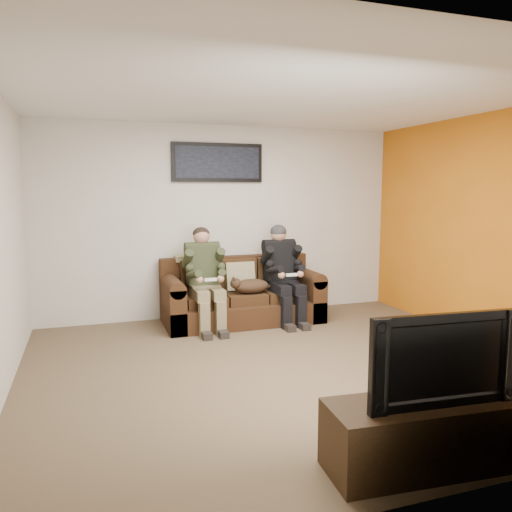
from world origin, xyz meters
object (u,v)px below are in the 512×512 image
object	(u,v)px
cat	(250,286)
television	(437,355)
tv_stand	(433,433)
framed_poster	(218,163)
person_left	(205,273)
person_right	(283,268)
sofa	(241,297)

from	to	relation	value
cat	television	distance (m)	3.56
cat	tv_stand	bearing A→B (deg)	-89.13
framed_poster	television	bearing A→B (deg)	-85.78
television	framed_poster	bearing A→B (deg)	98.54
person_left	television	world-z (taller)	person_left
person_right	tv_stand	world-z (taller)	person_right
sofa	television	bearing A→B (deg)	-88.37
sofa	person_right	distance (m)	0.68
tv_stand	television	bearing A→B (deg)	94.32
person_left	tv_stand	xyz separation A→B (m)	(0.63, -3.60, -0.49)
cat	framed_poster	world-z (taller)	framed_poster
sofa	television	xyz separation A→B (m)	(0.11, -3.77, 0.41)
television	cat	bearing A→B (deg)	95.19
framed_poster	cat	bearing A→B (deg)	-67.67
person_right	cat	world-z (taller)	person_right
person_right	television	world-z (taller)	person_right
person_right	sofa	bearing A→B (deg)	162.06
sofa	framed_poster	distance (m)	1.84
cat	tv_stand	size ratio (longest dim) A/B	0.48
cat	sofa	bearing A→B (deg)	103.44
sofa	cat	xyz separation A→B (m)	(0.05, -0.22, 0.19)
person_right	television	size ratio (longest dim) A/B	1.26
sofa	framed_poster	xyz separation A→B (m)	(-0.20, 0.39, 1.78)
tv_stand	television	size ratio (longest dim) A/B	1.36
sofa	person_right	size ratio (longest dim) A/B	1.61
framed_poster	person_left	bearing A→B (deg)	-120.05
person_right	tv_stand	xyz separation A→B (m)	(-0.42, -3.60, -0.49)
framed_poster	television	size ratio (longest dim) A/B	1.24
framed_poster	tv_stand	world-z (taller)	framed_poster
person_right	tv_stand	size ratio (longest dim) A/B	0.93
person_left	person_right	world-z (taller)	person_right
television	tv_stand	bearing A→B (deg)	-85.68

